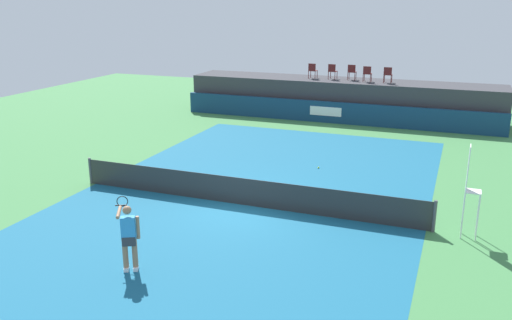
{
  "coord_description": "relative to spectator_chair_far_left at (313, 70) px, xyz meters",
  "views": [
    {
      "loc": [
        6.61,
        -15.85,
        6.71
      ],
      "look_at": [
        -0.27,
        2.0,
        1.0
      ],
      "focal_mm": 37.95,
      "sensor_mm": 36.0,
      "label": 1
    }
  ],
  "objects": [
    {
      "name": "spectator_chair_left",
      "position": [
        1.16,
        0.11,
        0.0
      ],
      "size": [
        0.48,
        0.48,
        0.89
      ],
      "color": "#561919",
      "rests_on": "spectator_platform"
    },
    {
      "name": "spectator_platform",
      "position": [
        1.78,
        0.13,
        -1.59
      ],
      "size": [
        18.0,
        2.8,
        2.2
      ],
      "primitive_type": "cube",
      "color": "#38383D",
      "rests_on": "ground"
    },
    {
      "name": "spectator_chair_far_left",
      "position": [
        0.0,
        0.0,
        0.0
      ],
      "size": [
        0.46,
        0.46,
        0.89
      ],
      "color": "#561919",
      "rests_on": "spectator_platform"
    },
    {
      "name": "tennis_ball",
      "position": [
        3.14,
        -10.25,
        -2.66
      ],
      "size": [
        0.07,
        0.07,
        0.07
      ],
      "primitive_type": "sphere",
      "color": "#D8EA33",
      "rests_on": "court_inner"
    },
    {
      "name": "spectator_chair_far_right",
      "position": [
        4.38,
        -0.2,
        0.0
      ],
      "size": [
        0.45,
        0.45,
        0.89
      ],
      "color": "#561919",
      "rests_on": "spectator_platform"
    },
    {
      "name": "net_post_far",
      "position": [
        7.98,
        -15.17,
        -2.19
      ],
      "size": [
        0.1,
        0.1,
        1.0
      ],
      "primitive_type": "cylinder",
      "color": "#4C4C51",
      "rests_on": "ground"
    },
    {
      "name": "umpire_chair",
      "position": [
        8.85,
        -15.17,
        -1.11
      ],
      "size": [
        0.44,
        0.44,
        2.76
      ],
      "color": "white",
      "rests_on": "ground"
    },
    {
      "name": "sponsor_wall",
      "position": [
        1.78,
        -1.67,
        -2.09
      ],
      "size": [
        18.0,
        0.22,
        1.2
      ],
      "color": "navy",
      "rests_on": "ground"
    },
    {
      "name": "spectator_chair_center",
      "position": [
        2.28,
        0.24,
        0.0
      ],
      "size": [
        0.44,
        0.44,
        0.89
      ],
      "color": "#561919",
      "rests_on": "spectator_platform"
    },
    {
      "name": "net_post_near",
      "position": [
        -4.42,
        -15.17,
        -2.19
      ],
      "size": [
        0.1,
        0.1,
        1.0
      ],
      "primitive_type": "cylinder",
      "color": "#4C4C51",
      "rests_on": "ground"
    },
    {
      "name": "tennis_net",
      "position": [
        1.78,
        -15.17,
        -2.22
      ],
      "size": [
        12.4,
        0.02,
        0.95
      ],
      "primitive_type": "cube",
      "color": "#2D2D2D",
      "rests_on": "ground"
    },
    {
      "name": "spectator_chair_right",
      "position": [
        3.24,
        -0.21,
        0.0
      ],
      "size": [
        0.44,
        0.44,
        0.89
      ],
      "color": "#561919",
      "rests_on": "spectator_platform"
    },
    {
      "name": "ground_plane",
      "position": [
        1.78,
        -12.17,
        -2.69
      ],
      "size": [
        48.0,
        48.0,
        0.0
      ],
      "primitive_type": "plane",
      "color": "#3D7A42"
    },
    {
      "name": "court_inner",
      "position": [
        1.78,
        -15.17,
        -2.69
      ],
      "size": [
        12.0,
        22.0,
        0.0
      ],
      "primitive_type": "cube",
      "color": "#16597A",
      "rests_on": "ground"
    },
    {
      "name": "tennis_player",
      "position": [
        0.85,
        -20.45,
        -1.73
      ],
      "size": [
        1.06,
        1.04,
        1.77
      ],
      "color": "white",
      "rests_on": "court_inner"
    }
  ]
}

